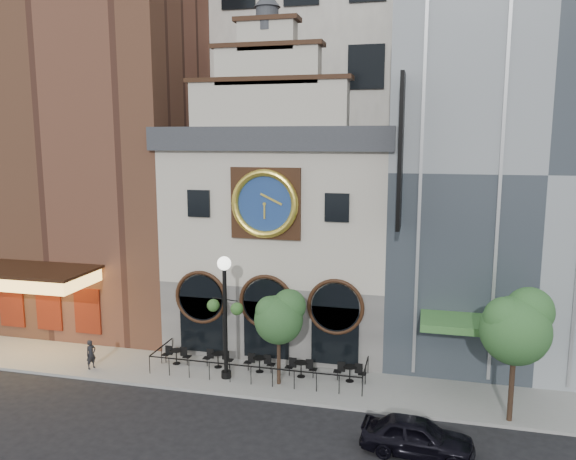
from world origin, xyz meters
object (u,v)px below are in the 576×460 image
at_px(bistro_2, 259,363).
at_px(bistro_4, 350,372).
at_px(tree_left, 280,316).
at_px(bistro_3, 301,368).
at_px(car_right, 417,436).
at_px(pedestrian, 91,354).
at_px(tree_right, 517,325).
at_px(bistro_1, 218,359).
at_px(lamppost, 225,304).
at_px(bistro_0, 176,355).

distance_m(bistro_2, bistro_4, 4.56).
height_order(bistro_4, tree_left, tree_left).
relative_size(bistro_3, car_right, 0.38).
relative_size(bistro_2, tree_left, 0.34).
bearing_deg(pedestrian, bistro_3, -58.18).
bearing_deg(tree_right, bistro_1, 170.96).
height_order(bistro_4, lamppost, lamppost).
relative_size(bistro_3, tree_right, 0.28).
xyz_separation_m(car_right, pedestrian, (-16.30, 3.84, 0.18)).
bearing_deg(bistro_1, bistro_3, -1.39).
distance_m(lamppost, tree_left, 2.76).
distance_m(bistro_2, tree_left, 3.39).
distance_m(bistro_3, pedestrian, 10.75).
relative_size(pedestrian, lamppost, 0.25).
distance_m(car_right, tree_right, 6.15).
distance_m(bistro_0, bistro_3, 6.66).
bearing_deg(tree_left, car_right, -34.08).
xyz_separation_m(bistro_0, bistro_3, (6.66, -0.02, 0.00)).
relative_size(bistro_0, bistro_3, 1.00).
height_order(bistro_3, lamppost, lamppost).
bearing_deg(car_right, bistro_0, 71.16).
xyz_separation_m(bistro_2, tree_right, (11.59, -2.16, 3.69)).
height_order(bistro_0, bistro_1, same).
bearing_deg(bistro_4, bistro_0, -179.78).
bearing_deg(bistro_3, lamppost, -164.76).
height_order(bistro_1, bistro_3, same).
bearing_deg(lamppost, bistro_4, 21.02).
relative_size(bistro_0, car_right, 0.38).
height_order(bistro_0, lamppost, lamppost).
xyz_separation_m(bistro_0, tree_left, (5.84, -1.02, 2.93)).
xyz_separation_m(bistro_0, car_right, (12.33, -5.41, 0.10)).
distance_m(bistro_2, tree_right, 12.35).
height_order(bistro_2, bistro_3, same).
bearing_deg(tree_right, pedestrian, 178.47).
bearing_deg(bistro_1, lamppost, -52.13).
distance_m(bistro_0, tree_right, 16.64).
bearing_deg(bistro_4, bistro_2, 179.75).
relative_size(car_right, lamppost, 0.69).
bearing_deg(bistro_3, tree_right, -12.51).
bearing_deg(bistro_1, tree_right, -9.04).
bearing_deg(bistro_1, bistro_0, -177.76).
xyz_separation_m(pedestrian, tree_left, (9.81, 0.56, 2.64)).
height_order(bistro_1, tree_right, tree_right).
bearing_deg(pedestrian, lamppost, -61.76).
bearing_deg(bistro_1, pedestrian, -165.09).
xyz_separation_m(bistro_0, pedestrian, (-3.97, -1.57, 0.29)).
bearing_deg(tree_right, bistro_0, 172.53).
bearing_deg(bistro_0, car_right, -23.69).
xyz_separation_m(bistro_0, bistro_4, (9.06, 0.04, 0.00)).
bearing_deg(tree_right, bistro_3, 167.49).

